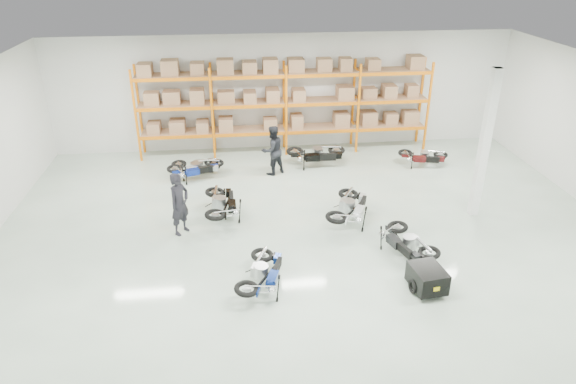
{
  "coord_description": "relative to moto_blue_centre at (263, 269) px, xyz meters",
  "views": [
    {
      "loc": [
        -2.04,
        -12.77,
        7.56
      ],
      "look_at": [
        -0.56,
        0.39,
        1.1
      ],
      "focal_mm": 32.0,
      "sensor_mm": 36.0,
      "label": 1
    }
  ],
  "objects": [
    {
      "name": "person_left",
      "position": [
        -2.16,
        2.88,
        0.4
      ],
      "size": [
        0.76,
        0.8,
        1.85
      ],
      "primitive_type": "imported",
      "rotation": [
        0.0,
        0.0,
        0.91
      ],
      "color": "black",
      "rests_on": "ground"
    },
    {
      "name": "moto_blue_centre",
      "position": [
        0.0,
        0.0,
        0.0
      ],
      "size": [
        1.35,
        1.9,
        1.11
      ],
      "primitive_type": null,
      "rotation": [
        0.0,
        -0.09,
        2.82
      ],
      "color": "#081950",
      "rests_on": "ground"
    },
    {
      "name": "trailer",
      "position": [
        3.87,
        -0.59,
        -0.16
      ],
      "size": [
        0.82,
        1.53,
        0.63
      ],
      "rotation": [
        0.0,
        0.0,
        0.13
      ],
      "color": "black",
      "rests_on": "ground"
    },
    {
      "name": "moto_back_d",
      "position": [
        6.46,
        6.9,
        -0.05
      ],
      "size": [
        1.71,
        1.14,
        1.01
      ],
      "primitive_type": null,
      "rotation": [
        0.0,
        -0.09,
        1.32
      ],
      "color": "#420D0E",
      "rests_on": "ground"
    },
    {
      "name": "person_back",
      "position": [
        0.8,
        6.79,
        0.38
      ],
      "size": [
        1.1,
        1.02,
        1.8
      ],
      "primitive_type": "imported",
      "rotation": [
        0.0,
        0.0,
        3.65
      ],
      "color": "black",
      "rests_on": "ground"
    },
    {
      "name": "moto_black_far_left",
      "position": [
        -0.99,
        3.74,
        0.03
      ],
      "size": [
        0.94,
        1.84,
        1.18
      ],
      "primitive_type": null,
      "rotation": [
        0.0,
        -0.09,
        3.16
      ],
      "color": "black",
      "rests_on": "ground"
    },
    {
      "name": "structural_column",
      "position": [
        6.69,
        3.05,
        1.72
      ],
      "size": [
        0.25,
        0.25,
        4.5
      ],
      "primitive_type": "cube",
      "color": "white",
      "rests_on": "ground"
    },
    {
      "name": "moto_silver_left",
      "position": [
        2.81,
        3.02,
        0.06
      ],
      "size": [
        1.66,
        2.12,
        1.23
      ],
      "primitive_type": null,
      "rotation": [
        0.0,
        -0.09,
        2.7
      ],
      "color": "silver",
      "rests_on": "ground"
    },
    {
      "name": "moto_touring_right",
      "position": [
        3.87,
        1.01,
        -0.0
      ],
      "size": [
        1.3,
        1.88,
        1.11
      ],
      "primitive_type": null,
      "rotation": [
        0.0,
        -0.09,
        0.29
      ],
      "color": "black",
      "rests_on": "ground"
    },
    {
      "name": "moto_back_c",
      "position": [
        2.5,
        7.4,
        0.05
      ],
      "size": [
        1.92,
        0.99,
        1.23
      ],
      "primitive_type": null,
      "rotation": [
        0.0,
        -0.09,
        1.54
      ],
      "color": "black",
      "rests_on": "ground"
    },
    {
      "name": "moto_back_a",
      "position": [
        -1.96,
        6.68,
        -0.03
      ],
      "size": [
        1.81,
        1.3,
        1.06
      ],
      "primitive_type": null,
      "rotation": [
        0.0,
        -0.09,
        1.91
      ],
      "color": "navy",
      "rests_on": "ground"
    },
    {
      "name": "pallet_rack",
      "position": [
        1.49,
        9.0,
        1.73
      ],
      "size": [
        11.28,
        0.98,
        3.62
      ],
      "color": "orange",
      "rests_on": "ground"
    },
    {
      "name": "room",
      "position": [
        1.49,
        2.55,
        1.72
      ],
      "size": [
        18.0,
        18.0,
        18.0
      ],
      "color": "silver",
      "rests_on": "ground"
    },
    {
      "name": "moto_back_b",
      "position": [
        -1.9,
        6.84,
        -0.04
      ],
      "size": [
        1.64,
        0.87,
        1.04
      ],
      "primitive_type": null,
      "rotation": [
        0.0,
        -0.09,
        1.52
      ],
      "color": "#9DA3A6",
      "rests_on": "ground"
    }
  ]
}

